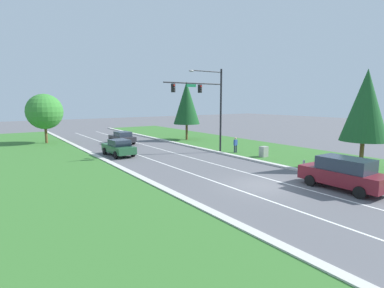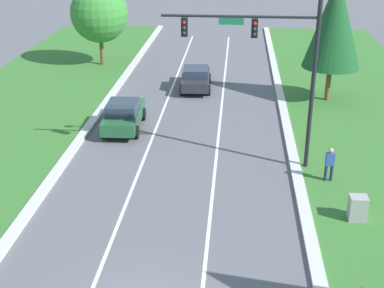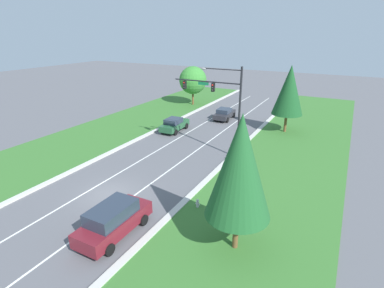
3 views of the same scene
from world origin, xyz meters
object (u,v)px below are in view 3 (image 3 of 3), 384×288
at_px(burgundy_suv, 114,220).
at_px(utility_cabinet, 234,175).
at_px(pedestrian, 241,155).
at_px(oak_near_left_tree, 193,80).
at_px(fire_hydrant, 198,204).
at_px(charcoal_sedan, 224,114).
at_px(conifer_near_right_tree, 289,90).
at_px(traffic_signal_mast, 221,98).
at_px(conifer_far_right_tree, 240,167).
at_px(forest_sedan, 174,124).

relative_size(burgundy_suv, utility_cabinet, 4.65).
xyz_separation_m(utility_cabinet, pedestrian, (-0.64, 3.31, 0.39)).
bearing_deg(oak_near_left_tree, fire_hydrant, -61.54).
height_order(burgundy_suv, pedestrian, burgundy_suv).
xyz_separation_m(charcoal_sedan, fire_hydrant, (6.92, -21.84, -0.47)).
height_order(utility_cabinet, fire_hydrant, utility_cabinet).
relative_size(pedestrian, fire_hydrant, 2.41).
xyz_separation_m(utility_cabinet, fire_hydrant, (-0.83, -5.07, -0.20)).
bearing_deg(conifer_near_right_tree, fire_hydrant, -95.14).
distance_m(utility_cabinet, fire_hydrant, 5.14).
xyz_separation_m(traffic_signal_mast, fire_hydrant, (2.52, -9.82, -5.39)).
distance_m(burgundy_suv, utility_cabinet, 10.82).
bearing_deg(fire_hydrant, pedestrian, 88.65).
relative_size(oak_near_left_tree, conifer_far_right_tree, 0.79).
bearing_deg(oak_near_left_tree, utility_cabinet, -54.94).
bearing_deg(oak_near_left_tree, forest_sedan, -71.45).
xyz_separation_m(pedestrian, oak_near_left_tree, (-15.10, 19.12, 3.17)).
height_order(forest_sedan, conifer_far_right_tree, conifer_far_right_tree).
distance_m(charcoal_sedan, conifer_near_right_tree, 9.91).
distance_m(pedestrian, oak_near_left_tree, 24.57).
bearing_deg(charcoal_sedan, utility_cabinet, -67.82).
distance_m(forest_sedan, conifer_far_right_tree, 22.33).
height_order(traffic_signal_mast, conifer_far_right_tree, traffic_signal_mast).
relative_size(traffic_signal_mast, conifer_near_right_tree, 1.08).
xyz_separation_m(forest_sedan, pedestrian, (10.59, -5.66, 0.09)).
height_order(charcoal_sedan, fire_hydrant, charcoal_sedan).
distance_m(burgundy_suv, fire_hydrant, 5.93).
distance_m(pedestrian, fire_hydrant, 8.41).
distance_m(traffic_signal_mast, burgundy_suv, 15.53).
height_order(traffic_signal_mast, utility_cabinet, traffic_signal_mast).
height_order(conifer_near_right_tree, oak_near_left_tree, conifer_near_right_tree).
bearing_deg(conifer_far_right_tree, traffic_signal_mast, 116.70).
height_order(forest_sedan, oak_near_left_tree, oak_near_left_tree).
xyz_separation_m(forest_sedan, charcoal_sedan, (3.47, 7.80, -0.04)).
bearing_deg(traffic_signal_mast, oak_near_left_tree, 125.02).
relative_size(utility_cabinet, conifer_far_right_tree, 0.14).
distance_m(burgundy_suv, oak_near_left_tree, 34.68).
bearing_deg(oak_near_left_tree, traffic_signal_mast, -54.98).
bearing_deg(forest_sedan, burgundy_suv, -71.18).
bearing_deg(charcoal_sedan, oak_near_left_tree, 142.04).
height_order(charcoal_sedan, pedestrian, pedestrian).
xyz_separation_m(conifer_near_right_tree, conifer_far_right_tree, (1.97, -22.71, -0.05)).
relative_size(forest_sedan, pedestrian, 2.75).
distance_m(forest_sedan, oak_near_left_tree, 14.57).
height_order(forest_sedan, burgundy_suv, burgundy_suv).
relative_size(charcoal_sedan, conifer_near_right_tree, 0.56).
relative_size(traffic_signal_mast, charcoal_sedan, 1.92).
height_order(traffic_signal_mast, fire_hydrant, traffic_signal_mast).
relative_size(burgundy_suv, fire_hydrant, 7.25).
bearing_deg(pedestrian, charcoal_sedan, -66.22).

